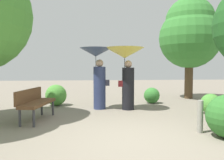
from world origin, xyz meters
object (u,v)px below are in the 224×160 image
person_left (97,67)px  tree_mid_right (190,33)px  park_bench (35,101)px  path_marker_post (200,116)px  person_right (126,63)px

person_left → tree_mid_right: size_ratio=0.46×
person_left → park_bench: size_ratio=1.31×
person_left → path_marker_post: (2.11, -2.99, -1.06)m
person_right → tree_mid_right: bearing=-55.4°
person_left → tree_mid_right: bearing=-64.1°
tree_mid_right → person_left: bearing=-152.5°
person_left → person_right: (0.92, -0.21, 0.13)m
park_bench → person_right: bearing=-54.2°
park_bench → tree_mid_right: 7.33m
park_bench → path_marker_post: size_ratio=2.22×
tree_mid_right → path_marker_post: 6.13m
person_right → path_marker_post: 3.25m
person_left → person_right: 0.96m
tree_mid_right → path_marker_post: (-2.06, -5.16, -2.58)m
tree_mid_right → path_marker_post: size_ratio=6.41×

